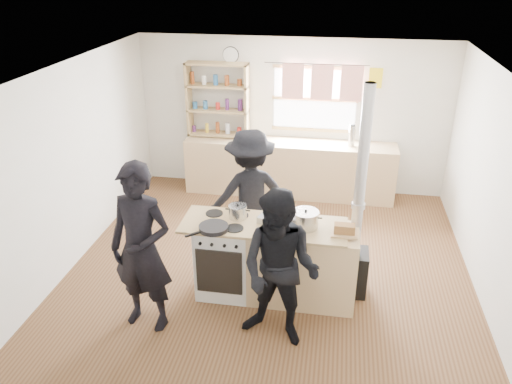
# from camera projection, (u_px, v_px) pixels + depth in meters

# --- Properties ---
(ground) EXTENTS (5.00, 5.00, 0.01)m
(ground) POSITION_uv_depth(u_px,v_px,m) (270.00, 267.00, 6.42)
(ground) COLOR brown
(ground) RESTS_ON ground
(back_counter) EXTENTS (3.40, 0.55, 0.90)m
(back_counter) POSITION_uv_depth(u_px,v_px,m) (289.00, 168.00, 8.20)
(back_counter) COLOR tan
(back_counter) RESTS_ON ground
(shelving_unit) EXTENTS (1.00, 0.28, 1.20)m
(shelving_unit) POSITION_uv_depth(u_px,v_px,m) (218.00, 100.00, 8.02)
(shelving_unit) COLOR tan
(shelving_unit) RESTS_ON back_counter
(thermos) EXTENTS (0.10, 0.10, 0.33)m
(thermos) POSITION_uv_depth(u_px,v_px,m) (352.00, 136.00, 7.78)
(thermos) COLOR silver
(thermos) RESTS_ON back_counter
(cooking_island) EXTENTS (1.97, 0.64, 0.93)m
(cooking_island) POSITION_uv_depth(u_px,v_px,m) (276.00, 261.00, 5.71)
(cooking_island) COLOR silver
(cooking_island) RESTS_ON ground
(skillet_greens) EXTENTS (0.46, 0.46, 0.05)m
(skillet_greens) POSITION_uv_depth(u_px,v_px,m) (214.00, 227.00, 5.40)
(skillet_greens) COLOR black
(skillet_greens) RESTS_ON cooking_island
(roast_tray) EXTENTS (0.41, 0.33, 0.07)m
(roast_tray) POSITION_uv_depth(u_px,v_px,m) (275.00, 219.00, 5.55)
(roast_tray) COLOR silver
(roast_tray) RESTS_ON cooking_island
(stockpot_stove) EXTENTS (0.21, 0.21, 0.18)m
(stockpot_stove) POSITION_uv_depth(u_px,v_px,m) (238.00, 212.00, 5.63)
(stockpot_stove) COLOR silver
(stockpot_stove) RESTS_ON cooking_island
(stockpot_counter) EXTENTS (0.29, 0.29, 0.22)m
(stockpot_counter) POSITION_uv_depth(u_px,v_px,m) (305.00, 219.00, 5.43)
(stockpot_counter) COLOR #B3B3B6
(stockpot_counter) RESTS_ON cooking_island
(bread_board) EXTENTS (0.28, 0.20, 0.12)m
(bread_board) POSITION_uv_depth(u_px,v_px,m) (344.00, 230.00, 5.30)
(bread_board) COLOR tan
(bread_board) RESTS_ON cooking_island
(flue_heater) EXTENTS (0.35, 0.35, 2.50)m
(flue_heater) POSITION_uv_depth(u_px,v_px,m) (354.00, 244.00, 5.68)
(flue_heater) COLOR black
(flue_heater) RESTS_ON ground
(person_near_left) EXTENTS (0.74, 0.54, 1.86)m
(person_near_left) POSITION_uv_depth(u_px,v_px,m) (141.00, 249.00, 5.06)
(person_near_left) COLOR black
(person_near_left) RESTS_ON ground
(person_near_right) EXTENTS (0.96, 0.83, 1.69)m
(person_near_right) POSITION_uv_depth(u_px,v_px,m) (280.00, 270.00, 4.87)
(person_near_right) COLOR black
(person_near_right) RESTS_ON ground
(person_far) EXTENTS (1.27, 1.01, 1.72)m
(person_far) POSITION_uv_depth(u_px,v_px,m) (250.00, 194.00, 6.38)
(person_far) COLOR black
(person_far) RESTS_ON ground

